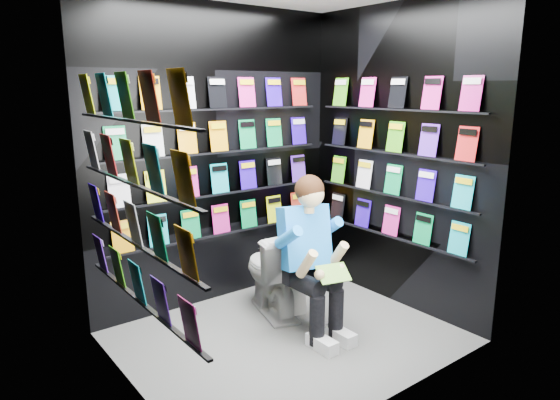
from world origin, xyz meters
TOP-DOWN VIEW (x-y plane):
  - floor at (0.00, 0.00)m, footprint 2.40×2.40m
  - wall_back at (0.00, 1.00)m, footprint 2.40×0.04m
  - wall_front at (0.00, -1.00)m, footprint 2.40×0.04m
  - wall_left at (-1.20, 0.00)m, footprint 0.04×2.00m
  - wall_right at (1.20, 0.00)m, footprint 0.04×2.00m
  - comics_back at (0.00, 0.97)m, footprint 2.10×0.06m
  - comics_left at (-1.17, 0.00)m, footprint 0.06×1.70m
  - comics_right at (1.17, 0.00)m, footprint 0.06×1.70m
  - toilet at (0.18, 0.43)m, footprint 0.60×0.83m
  - longbox at (0.32, 0.46)m, footprint 0.34×0.48m
  - longbox_lid at (0.32, 0.46)m, footprint 0.37×0.51m
  - reader at (0.18, 0.05)m, footprint 0.68×0.84m
  - held_comic at (0.18, -0.30)m, footprint 0.27×0.20m

SIDE VIEW (x-z plane):
  - floor at x=0.00m, z-range 0.00..0.00m
  - longbox at x=0.32m, z-range 0.00..0.33m
  - longbox_lid at x=0.32m, z-range 0.33..0.36m
  - toilet at x=0.18m, z-range 0.00..0.73m
  - held_comic at x=0.18m, z-range 0.53..0.63m
  - reader at x=0.18m, z-range 0.08..1.43m
  - wall_back at x=0.00m, z-range 0.00..2.60m
  - wall_front at x=0.00m, z-range 0.00..2.60m
  - wall_left at x=-1.20m, z-range 0.00..2.60m
  - wall_right at x=1.20m, z-range 0.00..2.60m
  - comics_back at x=0.00m, z-range 0.62..1.99m
  - comics_left at x=-1.17m, z-range 0.62..1.99m
  - comics_right at x=1.17m, z-range 0.62..1.99m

